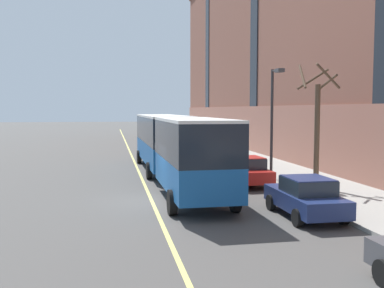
{
  "coord_description": "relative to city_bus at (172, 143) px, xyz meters",
  "views": [
    {
      "loc": [
        -1.92,
        -19.98,
        4.12
      ],
      "look_at": [
        3.38,
        9.46,
        1.8
      ],
      "focal_mm": 42.0,
      "sensor_mm": 36.0,
      "label": 1
    }
  ],
  "objects": [
    {
      "name": "parked_car_navy_4",
      "position": [
        3.68,
        12.78,
        -1.37
      ],
      "size": [
        1.96,
        4.51,
        1.56
      ],
      "color": "navy",
      "rests_on": "ground"
    },
    {
      "name": "ground_plane",
      "position": [
        -1.53,
        -5.81,
        -2.15
      ],
      "size": [
        260.0,
        260.0,
        0.0
      ],
      "primitive_type": "plane",
      "color": "#4C4947"
    },
    {
      "name": "city_bus",
      "position": [
        0.0,
        0.0,
        0.0
      ],
      "size": [
        3.11,
        20.69,
        3.72
      ],
      "color": "#19569E",
      "rests_on": "ground"
    },
    {
      "name": "parked_car_black_7",
      "position": [
        3.57,
        18.99,
        -1.37
      ],
      "size": [
        2.03,
        4.46,
        1.56
      ],
      "color": "black",
      "rests_on": "ground"
    },
    {
      "name": "parked_car_red_3",
      "position": [
        3.75,
        -2.51,
        -1.37
      ],
      "size": [
        2.04,
        4.26,
        1.56
      ],
      "color": "#B21E19",
      "rests_on": "ground"
    },
    {
      "name": "parked_car_navy_1",
      "position": [
        3.63,
        25.91,
        -1.37
      ],
      "size": [
        2.09,
        4.51,
        1.56
      ],
      "color": "navy",
      "rests_on": "ground"
    },
    {
      "name": "lane_centerline",
      "position": [
        -1.7,
        -2.81,
        -2.15
      ],
      "size": [
        0.16,
        140.0,
        0.01
      ],
      "primitive_type": "cube",
      "color": "#E0D66B",
      "rests_on": "ground"
    },
    {
      "name": "street_lamp",
      "position": [
        5.51,
        -1.82,
        1.85
      ],
      "size": [
        0.36,
        1.48,
        6.2
      ],
      "color": "#2D2D30",
      "rests_on": "sidewalk"
    },
    {
      "name": "street_tree_mid_block",
      "position": [
        6.75,
        -4.66,
        1.24
      ],
      "size": [
        1.93,
        1.93,
        6.26
      ],
      "color": "brown",
      "rests_on": "sidewalk"
    },
    {
      "name": "parked_car_navy_6",
      "position": [
        3.81,
        -9.93,
        -1.37
      ],
      "size": [
        1.98,
        4.29,
        1.56
      ],
      "color": "navy",
      "rests_on": "ground"
    },
    {
      "name": "sidewalk",
      "position": [
        7.34,
        -2.81,
        -2.08
      ],
      "size": [
        4.87,
        160.0,
        0.15
      ],
      "primitive_type": "cube",
      "color": "#9E9B93",
      "rests_on": "ground"
    },
    {
      "name": "fire_hydrant",
      "position": [
        5.41,
        10.78,
        -1.66
      ],
      "size": [
        0.42,
        0.24,
        0.72
      ],
      "color": "red",
      "rests_on": "sidewalk"
    },
    {
      "name": "parked_car_silver_0",
      "position": [
        3.8,
        5.73,
        -1.37
      ],
      "size": [
        2.1,
        4.72,
        1.56
      ],
      "color": "#B7B7BC",
      "rests_on": "ground"
    }
  ]
}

